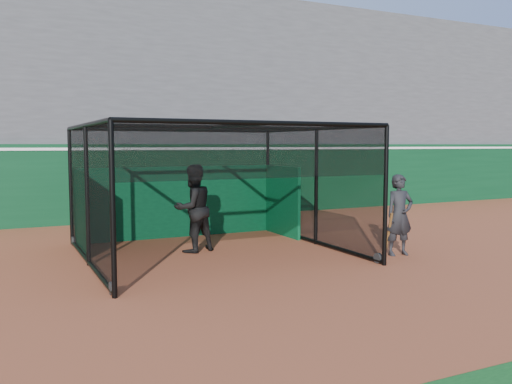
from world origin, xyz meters
name	(u,v)px	position (x,y,z in m)	size (l,w,h in m)	color
ground	(287,272)	(0.00, 0.00, 0.00)	(120.00, 120.00, 0.00)	#994A2C
outfield_wall	(164,180)	(0.00, 8.50, 1.29)	(50.00, 0.50, 2.50)	#0A371B
grandstand	(136,94)	(0.00, 12.27, 4.48)	(50.00, 7.85, 8.95)	#4C4C4F
batting_cage	(213,191)	(-0.67, 2.29, 1.43)	(5.58, 5.39, 2.87)	black
batter	(193,208)	(-1.00, 2.69, 1.02)	(0.99, 0.77, 2.03)	black
on_deck_player	(399,215)	(3.04, 0.31, 0.91)	(0.71, 0.51, 1.82)	black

